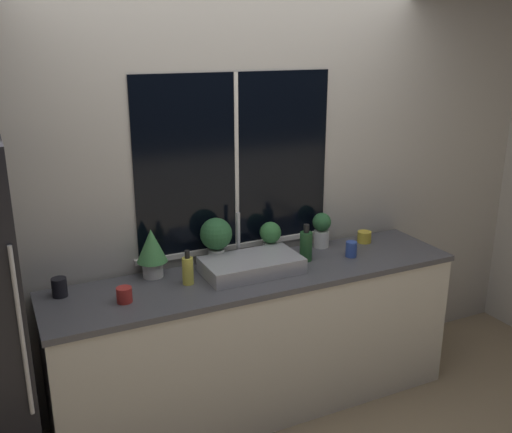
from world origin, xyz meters
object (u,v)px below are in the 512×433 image
(potted_plant_center_right, at_px, (270,237))
(mug_blue, at_px, (351,249))
(bottle_tall, at_px, (306,245))
(mug_red, at_px, (124,295))
(mug_yellow, at_px, (364,237))
(potted_plant_center_left, at_px, (216,237))
(potted_plant_far_right, at_px, (322,229))
(sink, at_px, (251,265))
(mug_black, at_px, (59,287))
(potted_plant_far_left, at_px, (152,250))
(soap_bottle, at_px, (188,270))

(potted_plant_center_right, distance_m, mug_blue, 0.52)
(bottle_tall, height_order, mug_red, bottle_tall)
(mug_yellow, distance_m, mug_blue, 0.29)
(potted_plant_center_left, height_order, bottle_tall, potted_plant_center_left)
(potted_plant_far_right, bearing_deg, potted_plant_center_right, -180.00)
(potted_plant_center_left, bearing_deg, mug_red, -157.19)
(mug_red, bearing_deg, potted_plant_center_right, 14.85)
(sink, relative_size, mug_black, 5.55)
(mug_red, distance_m, mug_yellow, 1.69)
(mug_red, distance_m, mug_blue, 1.45)
(mug_blue, bearing_deg, sink, 176.18)
(mug_yellow, bearing_deg, sink, -171.50)
(mug_blue, bearing_deg, potted_plant_center_right, 153.25)
(bottle_tall, bearing_deg, potted_plant_far_left, 170.08)
(potted_plant_far_right, xyz_separation_m, soap_bottle, (-0.99, -0.19, -0.04))
(sink, height_order, potted_plant_center_left, sink)
(potted_plant_far_left, height_order, potted_plant_center_left, potted_plant_center_left)
(mug_black, bearing_deg, sink, -7.58)
(potted_plant_far_left, relative_size, mug_black, 2.79)
(potted_plant_center_left, distance_m, mug_blue, 0.87)
(sink, height_order, mug_blue, sink)
(potted_plant_center_right, bearing_deg, potted_plant_center_left, -180.00)
(mug_yellow, bearing_deg, bottle_tall, -167.86)
(mug_yellow, distance_m, mug_black, 1.98)
(potted_plant_center_left, distance_m, potted_plant_center_right, 0.37)
(potted_plant_center_left, bearing_deg, sink, -51.53)
(bottle_tall, xyz_separation_m, mug_red, (-1.16, -0.10, -0.06))
(potted_plant_center_left, height_order, mug_black, potted_plant_center_left)
(potted_plant_far_left, bearing_deg, potted_plant_center_right, -0.00)
(mug_yellow, relative_size, mug_black, 0.90)
(soap_bottle, height_order, mug_black, soap_bottle)
(sink, distance_m, mug_yellow, 0.92)
(sink, distance_m, bottle_tall, 0.39)
(potted_plant_center_left, bearing_deg, mug_yellow, -2.69)
(potted_plant_center_left, bearing_deg, mug_blue, -15.63)
(mug_red, xyz_separation_m, mug_black, (-0.30, 0.22, 0.01))
(sink, distance_m, potted_plant_far_left, 0.59)
(sink, xyz_separation_m, potted_plant_center_left, (-0.15, 0.19, 0.14))
(potted_plant_center_left, distance_m, potted_plant_far_right, 0.75)
(sink, distance_m, soap_bottle, 0.40)
(mug_blue, bearing_deg, mug_yellow, 37.94)
(potted_plant_center_right, distance_m, soap_bottle, 0.64)
(soap_bottle, distance_m, bottle_tall, 0.78)
(potted_plant_center_right, bearing_deg, mug_red, -165.15)
(potted_plant_far_right, bearing_deg, mug_yellow, -9.05)
(potted_plant_center_left, relative_size, mug_blue, 3.03)
(potted_plant_center_right, height_order, mug_yellow, potted_plant_center_right)
(potted_plant_far_right, bearing_deg, soap_bottle, -169.41)
(soap_bottle, relative_size, mug_blue, 2.02)
(mug_blue, bearing_deg, potted_plant_center_left, 164.37)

